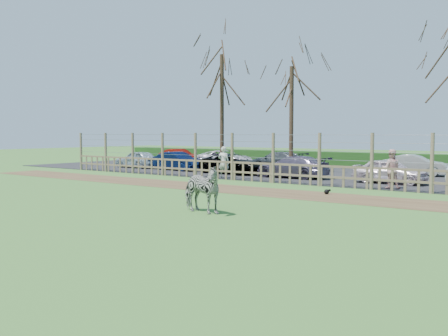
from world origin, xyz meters
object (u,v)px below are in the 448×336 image
Objects in this scene: crow at (327,192)px; car_4 at (390,171)px; car_2 at (233,164)px; tree_left at (222,84)px; zebra at (200,189)px; car_3 at (292,167)px; car_11 at (415,165)px; visitor_a at (224,162)px; car_0 at (137,159)px; visitor_b at (391,169)px; car_1 at (178,161)px; car_7 at (179,157)px; car_9 at (277,161)px; car_8 at (225,159)px; tree_mid at (292,94)px.

car_4 is (0.77, 5.51, 0.53)m from crow.
car_2 is at bearing 88.22° from car_4.
tree_left is 17.54m from zebra.
car_3 is 5.36m from car_4.
car_4 and car_11 have the same top height.
car_3 is at bearing 24.51° from zebra.
visitor_a is 0.49× the size of car_0.
visitor_a is at bearing -52.39° from tree_left.
car_2 is at bearing 40.18° from zebra.
visitor_b is 0.47× the size of car_11.
car_1 is at bearing -41.29° from visitor_a.
crow is 0.06× the size of car_2.
visitor_a reaches higher than car_7.
tree_left is at bearing -28.92° from car_9.
car_8 is at bearing -88.50° from car_7.
car_2 is 1.19× the size of car_7.
zebra is (4.97, -14.94, -4.11)m from tree_mid.
car_0 is 0.82× the size of car_2.
crow is at bearing 172.15° from car_4.
tree_mid is 3.82× the size of zebra.
car_1 is 14.70m from car_11.
car_0 is (-6.61, -1.14, -4.98)m from tree_left.
car_2 is 1.04× the size of car_9.
tree_mid is 1.58× the size of car_8.
tree_left is 2.16× the size of car_7.
car_4 is (1.94, 12.24, -0.11)m from zebra.
car_4 is at bearing -87.02° from car_1.
car_7 and car_11 have the same top height.
car_8 is 1.19× the size of car_11.
car_7 reaches higher than crow.
car_0 is at bearing -32.06° from visitor_a.
visitor_a is 0.49× the size of car_4.
car_11 reaches higher than crow.
zebra is 14.69m from car_2.
visitor_a reaches higher than car_2.
car_1 is 4.38m from car_8.
zebra is 10.41m from visitor_b.
visitor_b is 15.14m from car_1.
tree_left is at bearing -61.53° from car_1.
zebra reaches higher than car_11.
car_0 is at bearing 130.32° from car_8.
car_1 is (-14.90, 2.68, -0.26)m from visitor_b.
zebra reaches higher than car_1.
visitor_b is 0.47× the size of car_7.
zebra reaches higher than car_7.
tree_mid is 8.68m from car_1.
car_1 is at bearing 52.70° from zebra.
visitor_b is at bearing -103.84° from car_7.
zebra is 0.43× the size of car_3.
car_9 is at bearing -43.60° from car_1.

